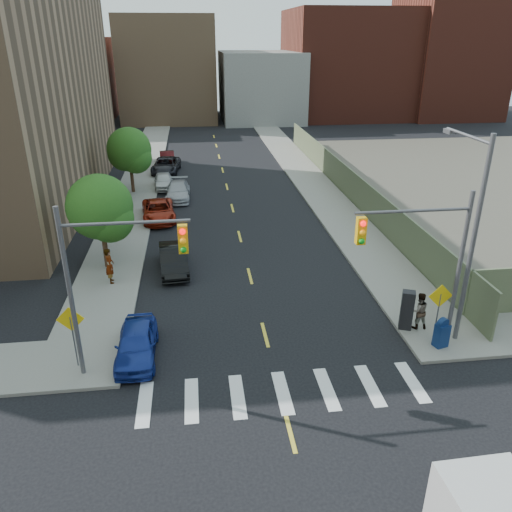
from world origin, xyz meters
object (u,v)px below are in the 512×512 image
object	(u,v)px
pedestrian_east	(419,311)
parked_car_black	(174,259)
parked_car_silver	(178,191)
parked_car_grey	(166,165)
parked_car_red	(159,211)
payphone	(407,310)
mailbox	(442,333)
pedestrian_west	(110,266)
parked_car_maroon	(167,158)
parked_car_blue	(137,343)
parked_car_white	(164,181)

from	to	relation	value
pedestrian_east	parked_car_black	bearing A→B (deg)	-32.43
parked_car_silver	parked_car_grey	xyz separation A→B (m)	(-1.30, 8.74, 0.05)
parked_car_red	parked_car_grey	distance (m)	13.61
payphone	pedestrian_east	distance (m)	0.56
mailbox	payphone	xyz separation A→B (m)	(-0.93, 1.55, 0.27)
pedestrian_west	payphone	bearing A→B (deg)	-128.01
parked_car_grey	pedestrian_east	size ratio (longest dim) A/B	2.99
parked_car_red	parked_car_silver	distance (m)	5.05
parked_car_maroon	pedestrian_east	distance (m)	35.53
parked_car_blue	parked_car_black	world-z (taller)	parked_car_black
mailbox	pedestrian_west	bearing A→B (deg)	135.98
parked_car_black	payphone	xyz separation A→B (m)	(10.52, -7.69, 0.37)
parked_car_blue	parked_car_red	world-z (taller)	parked_car_blue
parked_car_red	mailbox	bearing A→B (deg)	-60.58
parked_car_red	parked_car_silver	bearing A→B (deg)	69.22
parked_car_maroon	pedestrian_west	world-z (taller)	pedestrian_west
parked_car_silver	payphone	world-z (taller)	payphone
parked_car_red	parked_car_blue	bearing A→B (deg)	-95.85
parked_car_silver	pedestrian_west	world-z (taller)	pedestrian_west
parked_car_maroon	parked_car_black	bearing A→B (deg)	-91.41
parked_car_red	payphone	bearing A→B (deg)	-60.20
mailbox	parked_car_blue	bearing A→B (deg)	159.68
payphone	pedestrian_east	xyz separation A→B (m)	(0.56, -0.03, -0.05)
pedestrian_east	parked_car_red	bearing A→B (deg)	-50.72
parked_car_blue	parked_car_red	bearing A→B (deg)	89.93
parked_car_silver	pedestrian_west	size ratio (longest dim) A/B	2.38
parked_car_blue	parked_car_maroon	distance (m)	33.82
parked_car_blue	parked_car_white	xyz separation A→B (m)	(0.00, 25.19, -0.02)
parked_car_maroon	pedestrian_west	xyz separation A→B (m)	(-1.98, -26.92, 0.45)
parked_car_maroon	parked_car_grey	xyz separation A→B (m)	(0.00, -3.17, 0.05)
parked_car_black	parked_car_silver	world-z (taller)	parked_car_black
parked_car_white	mailbox	distance (m)	29.13
parked_car_silver	mailbox	world-z (taller)	mailbox
mailbox	pedestrian_east	xyz separation A→B (m)	(-0.38, 1.52, 0.22)
parked_car_blue	parked_car_silver	world-z (taller)	parked_car_blue
parked_car_maroon	parked_car_blue	bearing A→B (deg)	-94.32
parked_car_black	parked_car_maroon	bearing A→B (deg)	88.07
mailbox	parked_car_silver	bearing A→B (deg)	100.73
parked_car_blue	parked_car_silver	xyz separation A→B (m)	(1.30, 21.91, -0.01)
pedestrian_east	parked_car_silver	bearing A→B (deg)	-60.19
parked_car_grey	mailbox	world-z (taller)	mailbox
parked_car_silver	parked_car_white	size ratio (longest dim) A/B	1.19
parked_car_white	parked_car_red	bearing A→B (deg)	-93.62
parked_car_white	mailbox	xyz separation A→B (m)	(12.76, -26.19, 0.14)
parked_car_silver	mailbox	size ratio (longest dim) A/B	3.44
parked_car_black	parked_car_maroon	distance (m)	25.61
payphone	pedestrian_west	size ratio (longest dim) A/B	0.95
payphone	pedestrian_west	xyz separation A→B (m)	(-13.80, 6.34, 0.05)
parked_car_maroon	payphone	size ratio (longest dim) A/B	2.22
parked_car_blue	parked_car_black	bearing A→B (deg)	80.97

